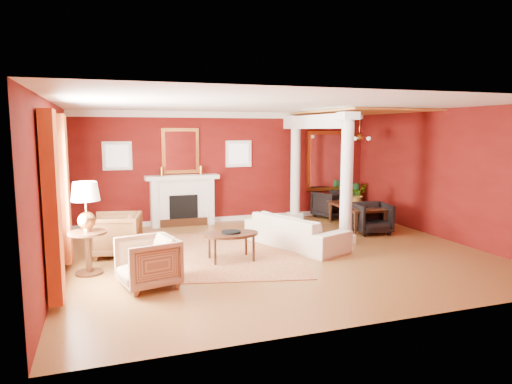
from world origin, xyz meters
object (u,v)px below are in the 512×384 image
object	(u,v)px
armchair_leopard	(116,233)
coffee_table	(231,235)
side_table	(86,212)
dining_table	(357,210)
sofa	(295,225)
armchair_stripe	(148,260)

from	to	relation	value
armchair_leopard	coffee_table	distance (m)	2.28
side_table	dining_table	bearing A→B (deg)	15.71
coffee_table	dining_table	distance (m)	4.16
sofa	dining_table	distance (m)	2.51
sofa	coffee_table	xyz separation A→B (m)	(-1.56, -0.57, 0.03)
sofa	armchair_leopard	xyz separation A→B (m)	(-3.59, 0.47, 0.01)
armchair_stripe	sofa	bearing A→B (deg)	102.60
armchair_stripe	dining_table	size ratio (longest dim) A/B	0.52
armchair_stripe	coffee_table	size ratio (longest dim) A/B	0.82
sofa	dining_table	bearing A→B (deg)	-83.11
dining_table	sofa	bearing A→B (deg)	123.35
armchair_stripe	coffee_table	bearing A→B (deg)	107.71
armchair_stripe	side_table	distance (m)	1.47
armchair_stripe	dining_table	world-z (taller)	dining_table
sofa	armchair_stripe	xyz separation A→B (m)	(-3.17, -1.54, -0.02)
sofa	dining_table	world-z (taller)	dining_table
sofa	side_table	bearing A→B (deg)	76.41
armchair_stripe	coffee_table	world-z (taller)	armchair_stripe
sofa	armchair_leopard	distance (m)	3.62
dining_table	armchair_stripe	bearing A→B (deg)	121.89
coffee_table	dining_table	world-z (taller)	dining_table
side_table	dining_table	world-z (taller)	side_table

